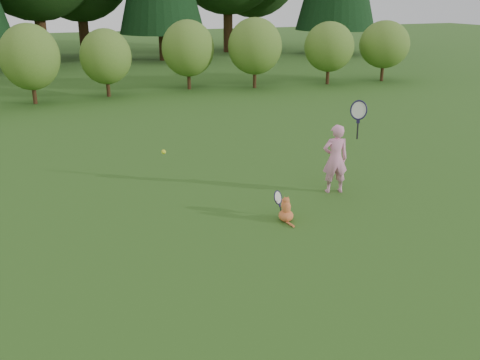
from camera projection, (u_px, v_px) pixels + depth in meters
name	position (u px, v px, depth m)	size (l,w,h in m)	color
ground	(247.00, 239.00, 8.35)	(100.00, 100.00, 0.00)	#294B15
shrub_row	(107.00, 59.00, 19.25)	(28.00, 3.00, 2.80)	#4D7725
child	(336.00, 157.00, 10.13)	(0.77, 0.50, 2.00)	#F794C3
cat	(286.00, 208.00, 8.99)	(0.41, 0.64, 0.58)	#D15C28
tennis_ball	(164.00, 152.00, 9.10)	(0.08, 0.08, 0.08)	#D4EB1B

